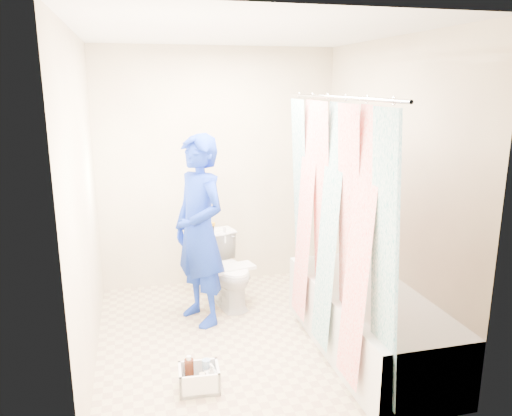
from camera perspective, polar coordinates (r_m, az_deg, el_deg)
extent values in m
plane|color=tan|center=(4.26, -0.90, -14.58)|extent=(2.60, 2.60, 0.00)
cube|color=silver|center=(3.76, -1.05, 19.51)|extent=(2.40, 2.60, 0.02)
cube|color=beige|center=(5.09, -4.33, 4.46)|extent=(2.40, 0.02, 2.40)
cube|color=beige|center=(2.63, 5.53, -4.63)|extent=(2.40, 0.02, 2.40)
cube|color=beige|center=(3.76, -19.09, 0.32)|extent=(0.02, 2.60, 2.40)
cube|color=beige|center=(4.27, 14.94, 2.18)|extent=(0.02, 2.60, 2.40)
cube|color=silver|center=(4.06, 12.59, -12.52)|extent=(0.70, 1.75, 0.50)
cube|color=white|center=(3.97, 12.75, -9.81)|extent=(0.58, 1.63, 0.06)
cylinder|color=silver|center=(3.50, 9.14, 12.38)|extent=(0.02, 1.90, 0.02)
cube|color=white|center=(3.64, 8.58, -2.39)|extent=(0.06, 1.75, 1.80)
imported|color=white|center=(4.74, -3.27, -7.11)|extent=(0.51, 0.73, 0.67)
cube|color=white|center=(4.62, -2.73, -6.87)|extent=(0.44, 0.27, 0.03)
cylinder|color=black|center=(4.76, -4.98, -3.08)|extent=(0.03, 0.03, 0.20)
cylinder|color=gold|center=(4.73, -5.01, -1.83)|extent=(0.05, 0.05, 0.03)
cylinder|color=white|center=(4.82, -3.60, -3.09)|extent=(0.03, 0.03, 0.16)
imported|color=#0E3C93|center=(4.28, -6.48, -2.62)|extent=(0.61, 0.71, 1.64)
cube|color=white|center=(3.66, -6.49, -19.68)|extent=(0.29, 0.24, 0.03)
cube|color=white|center=(3.62, -8.65, -18.89)|extent=(0.03, 0.22, 0.16)
cube|color=white|center=(3.63, -4.40, -18.64)|extent=(0.03, 0.22, 0.16)
cube|color=white|center=(3.54, -6.39, -19.65)|extent=(0.27, 0.04, 0.16)
cube|color=white|center=(3.71, -6.64, -17.95)|extent=(0.27, 0.04, 0.16)
cylinder|color=#3B170B|center=(3.63, -7.64, -18.05)|extent=(0.06, 0.06, 0.18)
cylinder|color=white|center=(3.65, -5.69, -17.98)|extent=(0.06, 0.06, 0.16)
cylinder|color=beige|center=(3.58, -6.16, -19.09)|extent=(0.04, 0.04, 0.12)
cylinder|color=#3B170B|center=(3.59, -7.52, -19.68)|extent=(0.05, 0.05, 0.05)
cylinder|color=gold|center=(3.57, -7.54, -19.24)|extent=(0.06, 0.06, 0.01)
imported|color=white|center=(3.58, -5.11, -18.57)|extent=(0.10, 0.10, 0.17)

